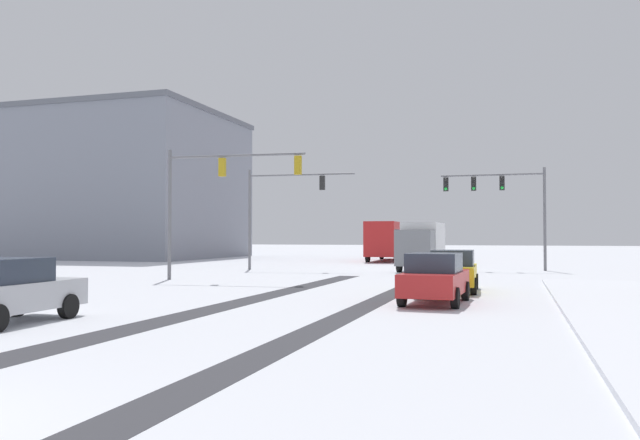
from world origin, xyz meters
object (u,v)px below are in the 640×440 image
object	(u,v)px
car_yellow_cab_lead	(453,271)
office_building_far_left_block	(107,187)
traffic_signal_near_left	(216,185)
box_truck_delivery	(422,245)
car_silver_third	(6,291)
traffic_signal_far_right	(502,195)
traffic_signal_far_left	(279,200)
bus_oncoming	(389,238)
car_red_second	(435,278)

from	to	relation	value
car_yellow_cab_lead	office_building_far_left_block	distance (m)	49.23
traffic_signal_near_left	box_truck_delivery	size ratio (longest dim) A/B	0.96
car_silver_third	office_building_far_left_block	xyz separation A→B (m)	(-28.26, 43.17, 6.46)
traffic_signal_far_right	traffic_signal_far_left	bearing A→B (deg)	-164.68
traffic_signal_far_left	bus_oncoming	world-z (taller)	traffic_signal_far_left
traffic_signal_near_left	car_silver_third	distance (m)	16.08
bus_oncoming	box_truck_delivery	size ratio (longest dim) A/B	1.50
car_red_second	car_yellow_cab_lead	bearing A→B (deg)	88.08
box_truck_delivery	traffic_signal_near_left	bearing A→B (deg)	-125.14
traffic_signal_near_left	car_yellow_cab_lead	world-z (taller)	traffic_signal_near_left
car_silver_third	office_building_far_left_block	world-z (taller)	office_building_far_left_block
traffic_signal_far_left	office_building_far_left_block	size ratio (longest dim) A/B	0.28
traffic_signal_far_right	car_yellow_cab_lead	world-z (taller)	traffic_signal_far_right
car_red_second	bus_oncoming	xyz separation A→B (m)	(-8.20, 34.91, 1.18)
traffic_signal_near_left	traffic_signal_far_left	bearing A→B (deg)	92.84
traffic_signal_far_right	traffic_signal_near_left	distance (m)	19.09
box_truck_delivery	traffic_signal_far_left	bearing A→B (deg)	-167.39
car_red_second	office_building_far_left_block	bearing A→B (deg)	136.94
car_yellow_cab_lead	box_truck_delivery	xyz separation A→B (m)	(-3.30, 14.93, 0.82)
office_building_far_left_block	box_truck_delivery	bearing A→B (deg)	-24.44
traffic_signal_far_right	car_silver_third	bearing A→B (deg)	-111.08
traffic_signal_far_left	box_truck_delivery	distance (m)	9.56
box_truck_delivery	traffic_signal_far_right	bearing A→B (deg)	20.09
office_building_far_left_block	car_yellow_cab_lead	bearing A→B (deg)	-38.95
traffic_signal_near_left	car_silver_third	xyz separation A→B (m)	(2.02, -15.47, -3.87)
traffic_signal_near_left	bus_oncoming	world-z (taller)	traffic_signal_near_left
traffic_signal_near_left	car_yellow_cab_lead	distance (m)	12.69
traffic_signal_far_left	office_building_far_left_block	xyz separation A→B (m)	(-25.75, 17.74, 2.79)
traffic_signal_far_right	car_red_second	world-z (taller)	traffic_signal_far_right
traffic_signal_far_left	car_yellow_cab_lead	distance (m)	18.16
traffic_signal_near_left	bus_oncoming	distance (m)	27.62
traffic_signal_far_right	traffic_signal_near_left	world-z (taller)	same
traffic_signal_far_left	car_yellow_cab_lead	xyz separation A→B (m)	(12.20, -12.94, -3.67)
traffic_signal_far_left	box_truck_delivery	xyz separation A→B (m)	(8.90, 1.99, -2.85)
car_yellow_cab_lead	car_red_second	world-z (taller)	same
car_silver_third	car_red_second	bearing A→B (deg)	39.45
car_red_second	car_silver_third	xyz separation A→B (m)	(-9.54, -7.85, 0.00)
car_silver_third	traffic_signal_far_left	bearing A→B (deg)	95.64
car_red_second	traffic_signal_far_right	bearing A→B (deg)	85.40
traffic_signal_far_right	car_silver_third	distance (m)	31.55
traffic_signal_far_left	traffic_signal_near_left	world-z (taller)	same
car_yellow_cab_lead	bus_oncoming	bearing A→B (deg)	105.43
car_yellow_cab_lead	box_truck_delivery	distance (m)	15.32
bus_oncoming	box_truck_delivery	xyz separation A→B (m)	(5.05, -15.34, -0.36)
office_building_far_left_block	traffic_signal_far_right	bearing A→B (deg)	-19.47
car_yellow_cab_lead	office_building_far_left_block	world-z (taller)	office_building_far_left_block
car_silver_third	bus_oncoming	size ratio (longest dim) A/B	0.38
traffic_signal_far_left	bus_oncoming	size ratio (longest dim) A/B	0.63
bus_oncoming	car_yellow_cab_lead	bearing A→B (deg)	-74.57
car_yellow_cab_lead	office_building_far_left_block	bearing A→B (deg)	141.05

